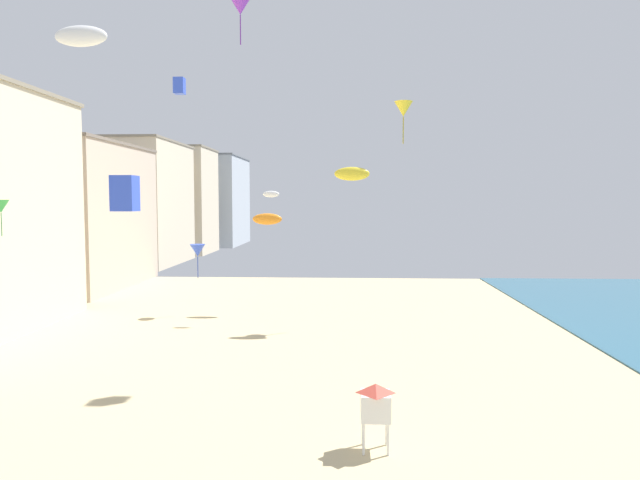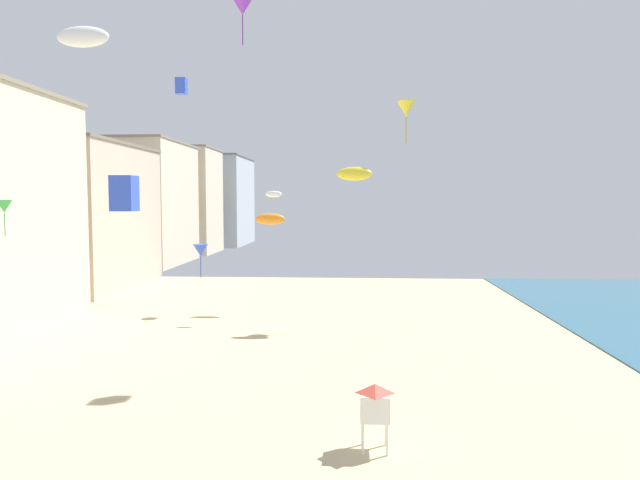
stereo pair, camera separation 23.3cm
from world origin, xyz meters
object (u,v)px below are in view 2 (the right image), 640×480
object	(u,v)px
kite_green_delta	(4,206)
kite_purple_delta	(242,7)
kite_yellow_parafoil	(354,174)
kite_blue_box_2	(124,193)
kite_yellow_delta	(406,109)
kite_white_parafoil	(274,194)
kite_blue_box	(181,86)
kite_orange_parafoil	(270,219)
kite_white_parafoil_2	(83,37)
lifeguard_stand	(375,402)
kite_blue_delta	(201,250)

from	to	relation	value
kite_green_delta	kite_purple_delta	bearing A→B (deg)	22.95
kite_yellow_parafoil	kite_green_delta	world-z (taller)	kite_yellow_parafoil
kite_blue_box_2	kite_yellow_delta	world-z (taller)	kite_yellow_delta
kite_yellow_parafoil	kite_white_parafoil	bearing A→B (deg)	160.17
kite_yellow_parafoil	kite_yellow_delta	size ratio (longest dim) A/B	0.80
kite_blue_box	kite_orange_parafoil	xyz separation A→B (m)	(3.39, 13.35, -8.46)
kite_blue_box	kite_white_parafoil_2	bearing A→B (deg)	-117.63
kite_blue_box_2	kite_white_parafoil_2	bearing A→B (deg)	121.58
lifeguard_stand	kite_yellow_parafoil	size ratio (longest dim) A/B	0.97
kite_blue_box_2	kite_yellow_delta	distance (m)	29.44
kite_white_parafoil	kite_white_parafoil_2	xyz separation A→B (m)	(-7.27, -16.46, 7.68)
kite_green_delta	kite_orange_parafoil	world-z (taller)	kite_green_delta
kite_purple_delta	kite_blue_box_2	xyz separation A→B (m)	(-0.64, -18.33, -12.25)
lifeguard_stand	kite_yellow_delta	xyz separation A→B (m)	(3.26, 24.24, 14.62)
kite_orange_parafoil	kite_purple_delta	bearing A→B (deg)	-91.23
kite_purple_delta	kite_green_delta	bearing A→B (deg)	-157.05
lifeguard_stand	kite_yellow_parafoil	world-z (taller)	kite_yellow_parafoil
lifeguard_stand	kite_blue_box	distance (m)	22.70
kite_blue_box	kite_orange_parafoil	distance (m)	16.17
lifeguard_stand	kite_blue_box_2	size ratio (longest dim) A/B	2.09
lifeguard_stand	kite_white_parafoil	bearing A→B (deg)	121.26
kite_blue_box	kite_yellow_parafoil	bearing A→B (deg)	37.89
lifeguard_stand	kite_blue_box	xyz separation A→B (m)	(-11.21, 13.47, 14.43)
kite_yellow_parafoil	kite_blue_box_2	size ratio (longest dim) A/B	2.15
kite_blue_box_2	kite_green_delta	bearing A→B (deg)	133.94
kite_blue_delta	kite_white_parafoil	distance (m)	7.88
kite_white_parafoil_2	kite_yellow_delta	bearing A→B (deg)	43.62
kite_purple_delta	kite_yellow_parafoil	bearing A→B (deg)	34.87
kite_blue_delta	kite_blue_box	bearing A→B (deg)	-79.60
kite_white_parafoil	kite_blue_delta	bearing A→B (deg)	168.48
kite_blue_delta	kite_green_delta	xyz separation A→B (m)	(-7.68, -14.15, 3.78)
kite_green_delta	kite_orange_parafoil	xyz separation A→B (m)	(13.22, 15.79, -1.24)
kite_yellow_parafoil	kite_yellow_delta	world-z (taller)	kite_yellow_delta
lifeguard_stand	kite_white_parafoil_2	world-z (taller)	kite_white_parafoil_2
lifeguard_stand	kite_blue_box	size ratio (longest dim) A/B	2.64
kite_purple_delta	kite_orange_parafoil	size ratio (longest dim) A/B	1.19
kite_white_parafoil	kite_yellow_delta	size ratio (longest dim) A/B	0.40
kite_purple_delta	kite_yellow_delta	size ratio (longest dim) A/B	0.91
kite_orange_parafoil	kite_blue_box_2	world-z (taller)	kite_blue_box_2
kite_yellow_delta	kite_green_delta	bearing A→B (deg)	-151.47
kite_blue_box	kite_yellow_delta	size ratio (longest dim) A/B	0.30
kite_yellow_parafoil	kite_orange_parafoil	bearing A→B (deg)	143.64
kite_blue_delta	kite_white_parafoil_2	distance (m)	21.60
kite_purple_delta	kite_blue_box	bearing A→B (deg)	-136.01
kite_green_delta	kite_yellow_delta	xyz separation A→B (m)	(24.30, 13.21, 7.41)
lifeguard_stand	kite_white_parafoil	xyz separation A→B (m)	(-7.09, 23.91, 8.04)
lifeguard_stand	kite_yellow_delta	distance (m)	28.49
kite_white_parafoil	kite_green_delta	size ratio (longest dim) A/B	0.62
kite_blue_delta	kite_yellow_parafoil	xyz separation A→B (m)	(12.61, -3.57, 6.08)
kite_white_parafoil	kite_purple_delta	bearing A→B (deg)	-97.26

